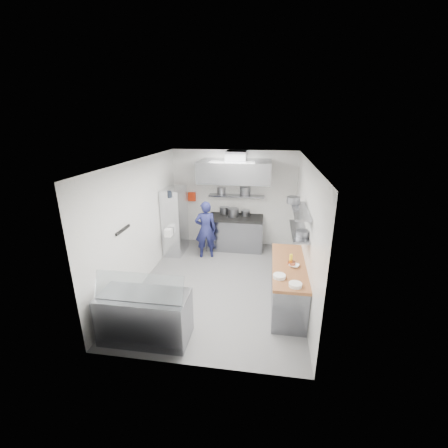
% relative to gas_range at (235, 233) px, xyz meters
% --- Properties ---
extents(floor, '(5.00, 5.00, 0.00)m').
position_rel_gas_range_xyz_m(floor, '(-0.10, -2.10, -0.45)').
color(floor, '#59595B').
rests_on(floor, ground).
extents(ceiling, '(5.00, 5.00, 0.00)m').
position_rel_gas_range_xyz_m(ceiling, '(-0.10, -2.10, 2.35)').
color(ceiling, silver).
rests_on(ceiling, wall_back).
extents(wall_back, '(3.60, 2.80, 0.02)m').
position_rel_gas_range_xyz_m(wall_back, '(-0.10, 0.40, 0.95)').
color(wall_back, white).
rests_on(wall_back, floor).
extents(wall_front, '(3.60, 2.80, 0.02)m').
position_rel_gas_range_xyz_m(wall_front, '(-0.10, -4.60, 0.95)').
color(wall_front, white).
rests_on(wall_front, floor).
extents(wall_left, '(2.80, 5.00, 0.02)m').
position_rel_gas_range_xyz_m(wall_left, '(-1.90, -2.10, 0.95)').
color(wall_left, white).
rests_on(wall_left, floor).
extents(wall_right, '(2.80, 5.00, 0.02)m').
position_rel_gas_range_xyz_m(wall_right, '(1.70, -2.10, 0.95)').
color(wall_right, white).
rests_on(wall_right, floor).
extents(gas_range, '(1.60, 0.80, 0.90)m').
position_rel_gas_range_xyz_m(gas_range, '(0.00, 0.00, 0.00)').
color(gas_range, gray).
rests_on(gas_range, floor).
extents(cooktop, '(1.57, 0.78, 0.06)m').
position_rel_gas_range_xyz_m(cooktop, '(0.00, 0.00, 0.48)').
color(cooktop, black).
rests_on(cooktop, gas_range).
extents(stock_pot_left, '(0.30, 0.30, 0.20)m').
position_rel_gas_range_xyz_m(stock_pot_left, '(-0.36, 0.31, 0.61)').
color(stock_pot_left, slate).
rests_on(stock_pot_left, cooktop).
extents(stock_pot_mid, '(0.32, 0.32, 0.24)m').
position_rel_gas_range_xyz_m(stock_pot_mid, '(-0.07, 0.03, 0.63)').
color(stock_pot_mid, slate).
rests_on(stock_pot_mid, cooktop).
extents(stock_pot_right, '(0.24, 0.24, 0.16)m').
position_rel_gas_range_xyz_m(stock_pot_right, '(0.28, 0.17, 0.59)').
color(stock_pot_right, slate).
rests_on(stock_pot_right, cooktop).
extents(over_range_shelf, '(1.60, 0.30, 0.04)m').
position_rel_gas_range_xyz_m(over_range_shelf, '(0.00, 0.24, 1.07)').
color(over_range_shelf, gray).
rests_on(over_range_shelf, wall_back).
extents(shelf_pot_a, '(0.29, 0.29, 0.18)m').
position_rel_gas_range_xyz_m(shelf_pot_a, '(-0.47, 0.47, 1.18)').
color(shelf_pot_a, slate).
rests_on(shelf_pot_a, over_range_shelf).
extents(shelf_pot_b, '(0.31, 0.31, 0.22)m').
position_rel_gas_range_xyz_m(shelf_pot_b, '(0.24, 0.38, 1.20)').
color(shelf_pot_b, slate).
rests_on(shelf_pot_b, over_range_shelf).
extents(extractor_hood, '(1.90, 1.15, 0.55)m').
position_rel_gas_range_xyz_m(extractor_hood, '(0.00, -0.18, 1.85)').
color(extractor_hood, gray).
rests_on(extractor_hood, wall_back).
extents(hood_duct, '(0.55, 0.55, 0.24)m').
position_rel_gas_range_xyz_m(hood_duct, '(0.00, 0.05, 2.23)').
color(hood_duct, slate).
rests_on(hood_duct, extractor_hood).
extents(red_firebox, '(0.22, 0.10, 0.26)m').
position_rel_gas_range_xyz_m(red_firebox, '(-1.35, 0.34, 0.97)').
color(red_firebox, red).
rests_on(red_firebox, wall_back).
extents(chef, '(0.65, 0.51, 1.58)m').
position_rel_gas_range_xyz_m(chef, '(-0.72, -0.72, 0.34)').
color(chef, '#191C4B').
rests_on(chef, floor).
extents(wire_rack, '(0.50, 0.90, 1.85)m').
position_rel_gas_range_xyz_m(wire_rack, '(-1.63, -0.52, 0.48)').
color(wire_rack, silver).
rests_on(wire_rack, floor).
extents(rack_bin_a, '(0.17, 0.22, 0.19)m').
position_rel_gas_range_xyz_m(rack_bin_a, '(-1.63, -1.11, 0.35)').
color(rack_bin_a, white).
rests_on(rack_bin_a, wire_rack).
extents(rack_bin_b, '(0.13, 0.17, 0.15)m').
position_rel_gas_range_xyz_m(rack_bin_b, '(-1.63, -0.76, 0.85)').
color(rack_bin_b, yellow).
rests_on(rack_bin_b, wire_rack).
extents(rack_jar, '(0.10, 0.10, 0.18)m').
position_rel_gas_range_xyz_m(rack_jar, '(-1.58, -1.00, 1.35)').
color(rack_jar, black).
rests_on(rack_jar, wire_rack).
extents(knife_strip, '(0.04, 0.55, 0.05)m').
position_rel_gas_range_xyz_m(knife_strip, '(-1.88, -3.00, 1.10)').
color(knife_strip, black).
rests_on(knife_strip, wall_left).
extents(prep_counter_base, '(0.62, 2.00, 0.84)m').
position_rel_gas_range_xyz_m(prep_counter_base, '(1.38, -2.70, -0.03)').
color(prep_counter_base, gray).
rests_on(prep_counter_base, floor).
extents(prep_counter_top, '(0.65, 2.04, 0.06)m').
position_rel_gas_range_xyz_m(prep_counter_top, '(1.38, -2.70, 0.42)').
color(prep_counter_top, '#8F5C30').
rests_on(prep_counter_top, prep_counter_base).
extents(plate_stack_a, '(0.22, 0.22, 0.06)m').
position_rel_gas_range_xyz_m(plate_stack_a, '(1.44, -3.53, 0.48)').
color(plate_stack_a, white).
rests_on(plate_stack_a, prep_counter_top).
extents(plate_stack_b, '(0.23, 0.23, 0.06)m').
position_rel_gas_range_xyz_m(plate_stack_b, '(1.17, -3.27, 0.48)').
color(plate_stack_b, white).
rests_on(plate_stack_b, prep_counter_top).
extents(copper_pan, '(0.15, 0.15, 0.06)m').
position_rel_gas_range_xyz_m(copper_pan, '(1.42, -2.71, 0.48)').
color(copper_pan, '#BD5835').
rests_on(copper_pan, prep_counter_top).
extents(squeeze_bottle, '(0.06, 0.06, 0.18)m').
position_rel_gas_range_xyz_m(squeeze_bottle, '(1.41, -2.63, 0.54)').
color(squeeze_bottle, yellow).
rests_on(squeeze_bottle, prep_counter_top).
extents(mixing_bowl, '(0.25, 0.25, 0.05)m').
position_rel_gas_range_xyz_m(mixing_bowl, '(1.46, -2.80, 0.47)').
color(mixing_bowl, white).
rests_on(mixing_bowl, prep_counter_top).
extents(wall_shelf_lower, '(0.30, 1.30, 0.04)m').
position_rel_gas_range_xyz_m(wall_shelf_lower, '(1.54, -2.40, 1.05)').
color(wall_shelf_lower, gray).
rests_on(wall_shelf_lower, wall_right).
extents(wall_shelf_upper, '(0.30, 1.30, 0.04)m').
position_rel_gas_range_xyz_m(wall_shelf_upper, '(1.54, -2.40, 1.47)').
color(wall_shelf_upper, gray).
rests_on(wall_shelf_upper, wall_right).
extents(shelf_pot_c, '(0.24, 0.24, 0.10)m').
position_rel_gas_range_xyz_m(shelf_pot_c, '(1.58, -2.71, 1.12)').
color(shelf_pot_c, slate).
rests_on(shelf_pot_c, wall_shelf_lower).
extents(shelf_pot_d, '(0.27, 0.27, 0.14)m').
position_rel_gas_range_xyz_m(shelf_pot_d, '(1.43, -1.95, 1.56)').
color(shelf_pot_d, slate).
rests_on(shelf_pot_d, wall_shelf_upper).
extents(display_case, '(1.50, 0.70, 0.85)m').
position_rel_gas_range_xyz_m(display_case, '(-1.06, -4.10, -0.03)').
color(display_case, gray).
rests_on(display_case, floor).
extents(display_glass, '(1.47, 0.19, 0.42)m').
position_rel_gas_range_xyz_m(display_glass, '(-1.06, -4.22, 0.62)').
color(display_glass, silver).
rests_on(display_glass, display_case).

